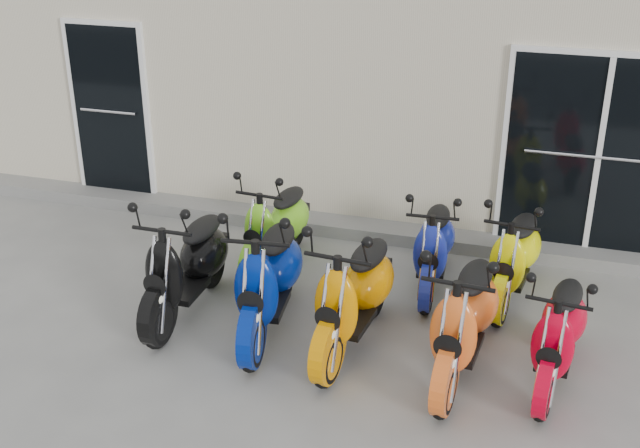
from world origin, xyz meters
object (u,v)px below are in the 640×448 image
(scooter_front_blue, at_px, (268,265))
(scooter_front_orange_b, at_px, (465,305))
(scooter_front_black, at_px, (185,252))
(scooter_front_orange_a, at_px, (354,281))
(scooter_front_red, at_px, (560,321))
(scooter_back_yellow, at_px, (516,245))
(scooter_back_green, at_px, (276,215))
(scooter_back_blue, at_px, (434,236))

(scooter_front_blue, distance_m, scooter_front_orange_b, 1.82)
(scooter_front_black, xyz_separation_m, scooter_front_orange_a, (1.68, -0.11, 0.02))
(scooter_front_red, relative_size, scooter_back_yellow, 0.98)
(scooter_back_yellow, bearing_deg, scooter_front_orange_a, -127.77)
(scooter_front_orange_a, bearing_deg, scooter_front_blue, -177.97)
(scooter_front_orange_b, relative_size, scooter_front_red, 1.13)
(scooter_front_orange_b, relative_size, scooter_back_yellow, 1.11)
(scooter_front_orange_b, bearing_deg, scooter_front_blue, 179.19)
(scooter_front_black, xyz_separation_m, scooter_front_red, (3.44, -0.13, -0.07))
(scooter_front_blue, relative_size, scooter_back_yellow, 1.15)
(scooter_front_black, relative_size, scooter_front_orange_b, 0.99)
(scooter_back_green, height_order, scooter_back_blue, scooter_back_green)
(scooter_front_red, distance_m, scooter_back_green, 3.24)
(scooter_front_orange_a, xyz_separation_m, scooter_front_orange_b, (0.99, -0.13, -0.01))
(scooter_front_red, bearing_deg, scooter_front_orange_b, -164.50)
(scooter_back_green, height_order, scooter_back_yellow, scooter_back_green)
(scooter_front_orange_b, height_order, scooter_back_yellow, scooter_front_orange_b)
(scooter_back_yellow, bearing_deg, scooter_back_green, -172.59)
(scooter_front_blue, xyz_separation_m, scooter_back_green, (-0.38, 1.25, -0.09))
(scooter_back_green, xyz_separation_m, scooter_back_blue, (1.69, 0.02, -0.02))
(scooter_front_blue, height_order, scooter_back_yellow, scooter_front_blue)
(scooter_front_orange_b, bearing_deg, scooter_back_green, 151.73)
(scooter_front_black, height_order, scooter_front_red, scooter_front_black)
(scooter_front_blue, distance_m, scooter_front_orange_a, 0.82)
(scooter_front_orange_b, height_order, scooter_back_green, scooter_front_orange_b)
(scooter_front_black, bearing_deg, scooter_back_green, 67.94)
(scooter_back_green, bearing_deg, scooter_front_orange_a, -42.60)
(scooter_front_orange_a, distance_m, scooter_back_blue, 1.41)
(scooter_back_green, bearing_deg, scooter_back_blue, 5.39)
(scooter_front_black, bearing_deg, scooter_front_orange_b, -4.97)
(scooter_back_green, bearing_deg, scooter_front_orange_b, -28.46)
(scooter_front_blue, bearing_deg, scooter_front_orange_a, -9.90)
(scooter_front_blue, xyz_separation_m, scooter_front_orange_b, (1.81, -0.18, -0.02))
(scooter_front_blue, height_order, scooter_front_orange_b, scooter_front_blue)
(scooter_back_green, bearing_deg, scooter_front_red, -19.31)
(scooter_back_green, bearing_deg, scooter_front_black, -107.64)
(scooter_front_orange_a, bearing_deg, scooter_front_orange_b, -2.06)
(scooter_front_blue, height_order, scooter_back_blue, scooter_front_blue)
(scooter_front_blue, relative_size, scooter_front_orange_a, 1.02)
(scooter_front_orange_b, xyz_separation_m, scooter_back_blue, (-0.49, 1.45, -0.08))
(scooter_front_orange_a, height_order, scooter_front_red, scooter_front_orange_a)
(scooter_front_orange_a, bearing_deg, scooter_back_blue, 74.79)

